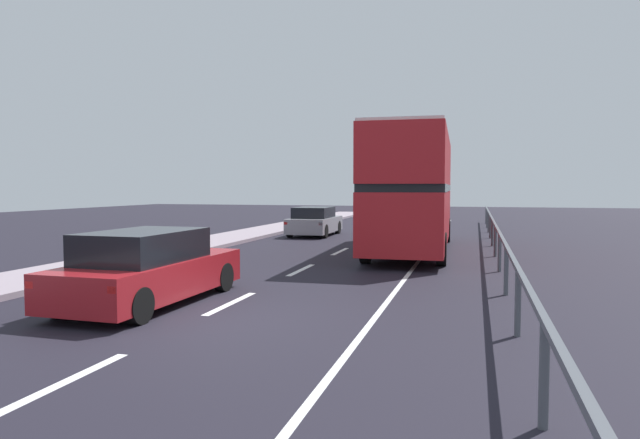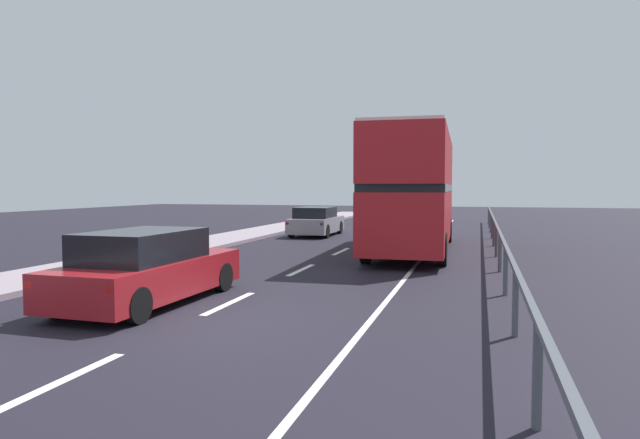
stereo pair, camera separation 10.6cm
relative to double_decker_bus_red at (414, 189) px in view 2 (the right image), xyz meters
name	(u,v)px [view 2 (the right image)]	position (x,y,z in m)	size (l,w,h in m)	color
ground_plane	(197,321)	(-2.53, -11.62, -2.34)	(75.57, 120.00, 0.10)	black
lane_paint_markings	(381,260)	(-0.72, -2.84, -2.29)	(3.16, 46.00, 0.01)	silver
bridge_side_railing	(498,235)	(2.86, -2.62, -1.41)	(0.10, 42.00, 1.09)	#4C5057
double_decker_bus_red	(414,189)	(0.00, 0.00, 0.00)	(2.80, 10.53, 4.27)	#AE1B20
hatchback_car_near	(147,269)	(-4.11, -10.73, -1.58)	(1.95, 4.62, 1.48)	maroon
sedan_car_ahead	(316,222)	(-5.29, 5.43, -1.62)	(1.92, 4.15, 1.38)	gray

